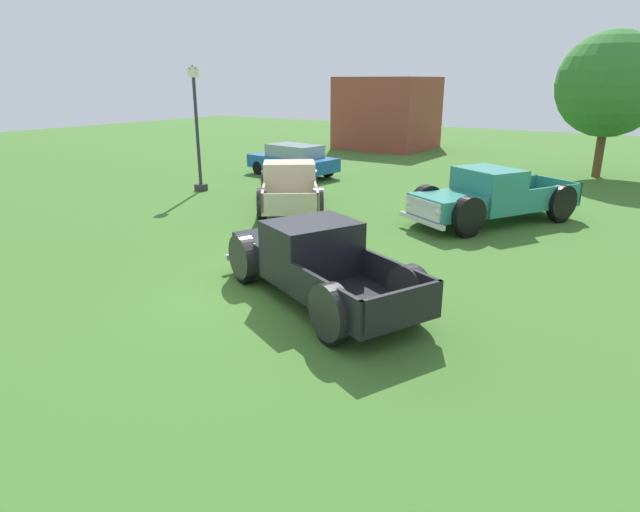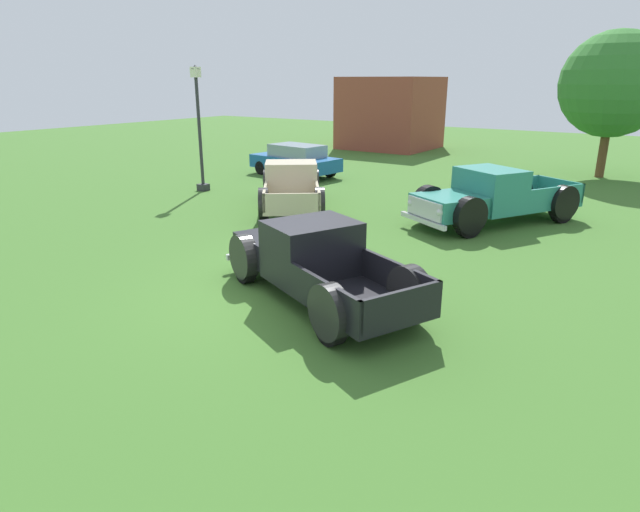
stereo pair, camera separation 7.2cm
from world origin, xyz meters
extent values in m
plane|color=#3D6B28|center=(0.00, 0.00, 0.00)|extent=(80.00, 80.00, 0.00)
cube|color=black|center=(-0.59, 1.05, 0.64)|extent=(1.94, 1.95, 0.54)
cube|color=silver|center=(-1.28, 1.35, 0.64)|extent=(0.59, 1.25, 0.45)
sphere|color=silver|center=(-1.50, 0.80, 0.67)|extent=(0.20, 0.20, 0.20)
sphere|color=silver|center=(-1.02, 1.89, 0.67)|extent=(0.20, 0.20, 0.20)
cube|color=black|center=(0.67, 0.50, 0.94)|extent=(1.82, 2.01, 1.13)
cube|color=#8C9EA8|center=(0.12, 0.74, 1.18)|extent=(0.60, 1.31, 0.50)
cube|color=black|center=(2.20, -0.17, 0.42)|extent=(2.54, 2.33, 0.10)
cube|color=black|center=(1.88, -0.88, 0.74)|extent=(1.92, 0.90, 0.54)
cube|color=black|center=(2.51, 0.55, 0.74)|extent=(1.92, 0.90, 0.54)
cube|color=black|center=(3.10, -0.57, 0.74)|extent=(0.73, 1.53, 0.54)
cylinder|color=black|center=(-0.92, 0.30, 0.37)|extent=(0.77, 0.50, 0.74)
cylinder|color=#B7B7BC|center=(-0.92, 0.29, 0.37)|extent=(0.37, 0.34, 0.30)
cylinder|color=black|center=(-0.92, 0.30, 0.56)|extent=(0.97, 0.63, 0.94)
cylinder|color=black|center=(-0.26, 1.81, 0.37)|extent=(0.77, 0.50, 0.74)
cylinder|color=#B7B7BC|center=(-0.25, 1.81, 0.37)|extent=(0.37, 0.34, 0.30)
cylinder|color=black|center=(-0.26, 1.81, 0.56)|extent=(0.97, 0.63, 0.94)
cylinder|color=black|center=(2.09, -1.02, 0.37)|extent=(0.77, 0.50, 0.74)
cylinder|color=#B7B7BC|center=(2.09, -1.03, 0.37)|extent=(0.37, 0.34, 0.30)
cylinder|color=black|center=(2.09, -1.02, 0.56)|extent=(0.97, 0.63, 0.94)
cylinder|color=black|center=(2.75, 0.49, 0.37)|extent=(0.77, 0.50, 0.74)
cylinder|color=#B7B7BC|center=(2.75, 0.50, 0.37)|extent=(0.37, 0.34, 0.30)
cylinder|color=black|center=(2.75, 0.49, 0.56)|extent=(0.97, 0.63, 0.94)
cube|color=silver|center=(-1.31, 1.37, 0.34)|extent=(0.81, 1.68, 0.12)
cube|color=#2D8475|center=(0.99, 6.65, 0.70)|extent=(2.19, 2.18, 0.59)
cube|color=silver|center=(0.60, 5.94, 0.70)|extent=(1.30, 0.76, 0.49)
sphere|color=silver|center=(1.17, 5.64, 0.73)|extent=(0.21, 0.21, 0.21)
sphere|color=silver|center=(0.04, 6.27, 0.73)|extent=(0.21, 0.21, 0.21)
cube|color=#2D8475|center=(1.71, 7.96, 1.02)|extent=(2.23, 2.07, 1.22)
cube|color=#8C9EA8|center=(1.40, 7.39, 1.28)|extent=(1.36, 0.78, 0.54)
cube|color=#2D8475|center=(2.59, 9.54, 0.46)|extent=(2.64, 2.82, 0.11)
cube|color=#2D8475|center=(3.33, 9.13, 0.80)|extent=(1.15, 2.00, 0.59)
cube|color=#2D8475|center=(1.85, 9.95, 0.80)|extent=(1.15, 2.00, 0.59)
cube|color=#2D8475|center=(3.11, 10.48, 0.80)|extent=(1.60, 0.93, 0.59)
cylinder|color=black|center=(1.77, 6.22, 0.40)|extent=(0.60, 0.82, 0.81)
cylinder|color=#B7B7BC|center=(1.78, 6.22, 0.40)|extent=(0.38, 0.41, 0.32)
cylinder|color=black|center=(1.77, 6.22, 0.61)|extent=(0.75, 1.04, 1.02)
cylinder|color=black|center=(0.21, 7.09, 0.40)|extent=(0.60, 0.82, 0.81)
cylinder|color=#B7B7BC|center=(0.20, 7.09, 0.40)|extent=(0.38, 0.41, 0.32)
cylinder|color=black|center=(0.21, 7.09, 0.61)|extent=(0.75, 1.04, 1.02)
cylinder|color=black|center=(3.50, 9.34, 0.40)|extent=(0.60, 0.82, 0.81)
cylinder|color=#B7B7BC|center=(3.51, 9.34, 0.40)|extent=(0.38, 0.41, 0.32)
cylinder|color=black|center=(3.50, 9.34, 0.61)|extent=(0.75, 1.04, 1.02)
cylinder|color=black|center=(1.93, 10.21, 0.40)|extent=(0.60, 0.82, 0.81)
cylinder|color=#B7B7BC|center=(1.93, 10.21, 0.40)|extent=(0.38, 0.41, 0.32)
cylinder|color=black|center=(1.93, 10.21, 0.61)|extent=(0.75, 1.04, 1.02)
cube|color=silver|center=(0.58, 5.90, 0.36)|extent=(1.75, 1.03, 0.13)
cube|color=#C6B793|center=(-5.19, 7.49, 0.65)|extent=(2.10, 2.09, 0.54)
cube|color=silver|center=(-5.65, 8.09, 0.65)|extent=(1.11, 0.87, 0.46)
sphere|color=silver|center=(-6.12, 7.71, 0.67)|extent=(0.20, 0.20, 0.20)
sphere|color=silver|center=(-5.17, 8.44, 0.67)|extent=(0.20, 0.20, 0.20)
cube|color=#C6B793|center=(-4.34, 6.39, 0.94)|extent=(2.09, 2.03, 1.14)
cube|color=#8C9EA8|center=(-4.71, 6.87, 1.19)|extent=(1.15, 0.90, 0.50)
cube|color=#C6B793|center=(-3.31, 5.06, 0.43)|extent=(2.58, 2.65, 0.10)
cube|color=#C6B793|center=(-3.94, 4.58, 0.75)|extent=(1.33, 1.69, 0.54)
cube|color=#C6B793|center=(-2.69, 5.54, 0.75)|extent=(1.33, 1.69, 0.54)
cube|color=#C6B793|center=(-2.70, 4.27, 0.75)|extent=(1.36, 1.07, 0.54)
cylinder|color=black|center=(-5.85, 6.98, 0.38)|extent=(0.63, 0.73, 0.75)
cylinder|color=#B7B7BC|center=(-5.85, 6.97, 0.38)|extent=(0.37, 0.38, 0.30)
cylinder|color=black|center=(-5.85, 6.98, 0.57)|extent=(0.80, 0.92, 0.95)
cylinder|color=black|center=(-4.53, 8.00, 0.38)|extent=(0.63, 0.73, 0.75)
cylinder|color=#B7B7BC|center=(-4.52, 8.00, 0.38)|extent=(0.37, 0.38, 0.30)
cylinder|color=black|center=(-4.53, 8.00, 0.57)|extent=(0.80, 0.92, 0.95)
cylinder|color=black|center=(-3.82, 4.36, 0.38)|extent=(0.63, 0.73, 0.75)
cylinder|color=#B7B7BC|center=(-3.83, 4.35, 0.38)|extent=(0.37, 0.38, 0.30)
cylinder|color=black|center=(-3.82, 4.36, 0.57)|extent=(0.80, 0.92, 0.95)
cylinder|color=black|center=(-2.51, 5.38, 0.38)|extent=(0.63, 0.73, 0.75)
cylinder|color=#B7B7BC|center=(-2.50, 5.38, 0.38)|extent=(0.37, 0.38, 0.30)
cylinder|color=black|center=(-2.51, 5.38, 0.57)|extent=(0.80, 0.92, 0.95)
cube|color=silver|center=(-5.68, 8.12, 0.34)|extent=(1.49, 1.18, 0.12)
cube|color=#195699|center=(-7.98, 11.41, 0.58)|extent=(4.28, 2.16, 0.56)
cube|color=#7F939E|center=(-7.84, 11.39, 1.12)|extent=(2.45, 1.68, 0.51)
cylinder|color=black|center=(-9.45, 10.83, 0.30)|extent=(0.62, 0.26, 0.60)
cylinder|color=black|center=(-9.27, 12.32, 0.30)|extent=(0.62, 0.26, 0.60)
cylinder|color=black|center=(-6.68, 10.50, 0.30)|extent=(0.62, 0.26, 0.60)
cylinder|color=black|center=(-6.50, 11.98, 0.30)|extent=(0.62, 0.26, 0.60)
cube|color=#2D2D33|center=(-8.88, 6.76, 0.12)|extent=(0.36, 0.36, 0.25)
cylinder|color=#2D2D33|center=(-8.88, 6.76, 2.19)|extent=(0.12, 0.12, 3.88)
cube|color=#F2EACC|center=(-8.88, 6.76, 4.31)|extent=(0.28, 0.28, 0.36)
cone|color=#2D2D33|center=(-8.88, 6.76, 4.49)|extent=(0.32, 0.32, 0.14)
cube|color=olive|center=(0.31, 13.08, 0.75)|extent=(1.64, 1.95, 0.06)
cube|color=olive|center=(-0.20, 12.76, 0.45)|extent=(1.20, 1.67, 0.05)
cube|color=olive|center=(0.81, 13.40, 0.45)|extent=(1.20, 1.67, 0.05)
cube|color=olive|center=(-0.12, 13.76, 0.38)|extent=(1.22, 0.82, 0.75)
cube|color=olive|center=(0.74, 12.41, 0.38)|extent=(1.22, 0.82, 0.75)
cylinder|color=brown|center=(3.17, 18.70, 1.12)|extent=(0.36, 0.36, 2.24)
sphere|color=#33752D|center=(3.17, 18.70, 3.87)|extent=(4.34, 4.34, 4.34)
cube|color=brown|center=(-9.29, 22.87, 2.11)|extent=(5.12, 4.94, 4.21)
camera|label=1|loc=(6.32, -7.58, 4.06)|focal=30.21mm
camera|label=2|loc=(6.38, -7.54, 4.06)|focal=30.21mm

